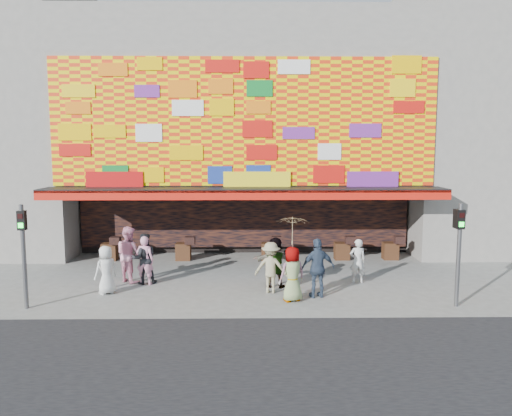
% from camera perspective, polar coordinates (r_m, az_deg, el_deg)
% --- Properties ---
extents(ground, '(90.00, 90.00, 0.00)m').
position_cam_1_polar(ground, '(16.11, -1.45, -9.59)').
color(ground, slate).
rests_on(ground, ground).
extents(road_strip, '(30.00, 8.00, 0.02)m').
position_cam_1_polar(road_strip, '(10.05, -1.84, -20.17)').
color(road_strip, black).
rests_on(road_strip, ground).
extents(shop_building, '(15.20, 9.40, 10.00)m').
position_cam_1_polar(shop_building, '(23.62, -1.29, 8.54)').
color(shop_building, gray).
rests_on(shop_building, ground).
extents(signal_left, '(0.22, 0.20, 3.00)m').
position_cam_1_polar(signal_left, '(15.57, -25.06, -3.80)').
color(signal_left, '#59595B').
rests_on(signal_left, ground).
extents(signal_right, '(0.22, 0.20, 3.00)m').
position_cam_1_polar(signal_right, '(15.43, 22.20, -3.75)').
color(signal_right, '#59595B').
rests_on(signal_right, ground).
extents(ped_a, '(0.88, 0.87, 1.54)m').
position_cam_1_polar(ped_a, '(16.43, -16.75, -6.79)').
color(ped_a, silver).
rests_on(ped_a, ground).
extents(ped_b, '(0.67, 0.50, 1.66)m').
position_cam_1_polar(ped_b, '(17.17, -12.57, -5.86)').
color(ped_b, pink).
rests_on(ped_b, ground).
extents(ped_c, '(0.97, 0.83, 1.72)m').
position_cam_1_polar(ped_c, '(17.30, -12.67, -5.65)').
color(ped_c, black).
rests_on(ped_c, ground).
extents(ped_d, '(1.14, 0.78, 1.62)m').
position_cam_1_polar(ped_d, '(15.88, 1.71, -6.81)').
color(ped_d, gray).
rests_on(ped_d, ground).
extents(ped_e, '(1.14, 0.67, 1.83)m').
position_cam_1_polar(ped_e, '(15.47, 7.08, -6.83)').
color(ped_e, '#34435B').
rests_on(ped_e, ground).
extents(ped_f, '(1.62, 0.80, 1.68)m').
position_cam_1_polar(ped_f, '(16.46, 2.22, -6.21)').
color(ped_f, gray).
rests_on(ped_f, ground).
extents(ped_g, '(0.95, 0.78, 1.66)m').
position_cam_1_polar(ped_g, '(15.03, 4.17, -7.55)').
color(ped_g, gray).
rests_on(ped_g, ground).
extents(ped_h, '(0.57, 0.39, 1.51)m').
position_cam_1_polar(ped_h, '(17.36, 11.53, -5.94)').
color(ped_h, silver).
rests_on(ped_h, ground).
extents(ped_i, '(1.18, 1.16, 1.91)m').
position_cam_1_polar(ped_i, '(17.64, -14.32, -5.13)').
color(ped_i, pink).
rests_on(ped_i, ground).
extents(parasol, '(1.17, 1.18, 1.82)m').
position_cam_1_polar(parasol, '(14.76, 4.21, -2.64)').
color(parasol, '#D1AF83').
rests_on(parasol, ground).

